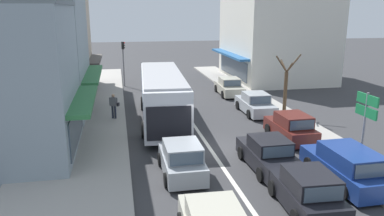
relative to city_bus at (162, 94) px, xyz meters
name	(u,v)px	position (x,y,z in m)	size (l,w,h in m)	color
ground_plane	(210,149)	(1.85, -5.35, -1.88)	(140.00, 140.00, 0.00)	#353538
lane_centre_line	(195,127)	(1.85, -1.35, -1.88)	(0.20, 28.00, 0.01)	silver
sidewalk_left	(85,123)	(-4.95, 0.65, -1.81)	(5.20, 44.00, 0.14)	#A39E96
kerb_right	(275,112)	(8.05, 0.65, -1.82)	(2.80, 44.00, 0.12)	#A39E96
shopfront_mid_block	(31,54)	(-8.34, 3.54, 2.30)	(7.98, 8.40, 8.37)	#84939E
shopfront_far_end	(51,43)	(-8.34, 11.83, 2.31)	(7.44, 7.54, 8.40)	#B2A38E
building_right_far	(276,34)	(13.33, 13.39, 2.80)	(10.01, 10.87, 9.38)	silver
city_bus	(162,94)	(0.00, 0.00, 0.00)	(3.18, 10.98, 3.23)	silver
hatchback_adjacent_lane_lead	(182,160)	(-0.14, -8.14, -1.17)	(1.82, 3.70, 1.54)	#9EA3A8
sedan_adjacent_lane_trail	(269,155)	(3.85, -8.19, -1.22)	(1.92, 4.21, 1.47)	black
hatchback_behind_bus_mid	(307,192)	(3.76, -11.92, -1.17)	(1.96, 3.78, 1.54)	black
parked_wagon_kerb_front	(346,166)	(6.43, -10.25, -1.14)	(1.96, 4.51, 1.58)	navy
parked_hatchback_kerb_second	(291,128)	(6.58, -4.78, -1.17)	(1.87, 3.73, 1.54)	#561E19
parked_sedan_kerb_third	(255,104)	(6.62, 0.90, -1.22)	(1.94, 4.22, 1.47)	#9EA3A8
parked_sedan_kerb_rear	(229,87)	(6.57, 7.03, -1.22)	(2.02, 4.26, 1.47)	#B7B29E
traffic_light_downstreet	(123,56)	(-2.15, 12.52, 0.97)	(0.33, 0.24, 4.20)	gray
directional_road_sign	(366,113)	(7.81, -9.23, 0.82)	(0.10, 1.40, 3.60)	gray
street_tree_right	(286,88)	(8.27, -0.26, 0.09)	(1.80, 1.78, 4.23)	brown
pedestrian_with_handbag_near	(114,105)	(-3.07, 1.06, -0.81)	(0.66, 0.39, 1.63)	#232838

